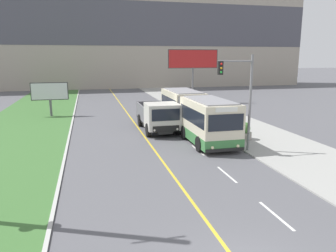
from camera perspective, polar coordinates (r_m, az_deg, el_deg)
The scene contains 11 objects.
lane_marking_centre at distance 11.60m, azimuth 11.20°, elevation -19.20°, with size 2.88×140.00×0.01m.
apartment_block_background at distance 66.73m, azimuth -10.72°, elevation 16.44°, with size 80.00×8.04×22.82m.
city_bus at distance 25.60m, azimuth 4.62°, elevation 2.10°, with size 2.73×12.21×3.14m.
dump_truck at distance 26.10m, azimuth -1.48°, elevation 1.57°, with size 2.58×6.95×2.48m.
traffic_light_mast at distance 20.73m, azimuth 12.65°, elevation 5.90°, with size 2.28×0.32×6.11m.
billboard_large at distance 42.87m, azimuth 4.37°, elevation 11.25°, with size 6.59×0.24×6.89m.
billboard_small at distance 35.19m, azimuth -19.91°, elevation 5.53°, with size 3.61×0.24×3.46m.
planter_round_near at distance 24.41m, azimuth 13.07°, elevation -0.96°, with size 1.14×1.14×1.27m.
planter_round_second at distance 28.41m, azimuth 9.05°, elevation 0.95°, with size 1.10×1.10×1.22m.
planter_round_third at distance 32.50m, azimuth 5.88°, elevation 2.42°, with size 1.14×1.14×1.22m.
planter_round_far at distance 36.75m, azimuth 3.71°, elevation 3.55°, with size 1.06×1.06×1.20m.
Camera 1 is at (-4.03, -7.05, 5.96)m, focal length 35.00 mm.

